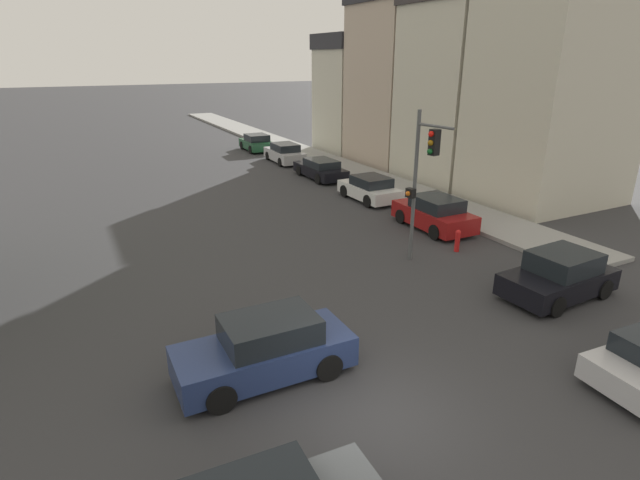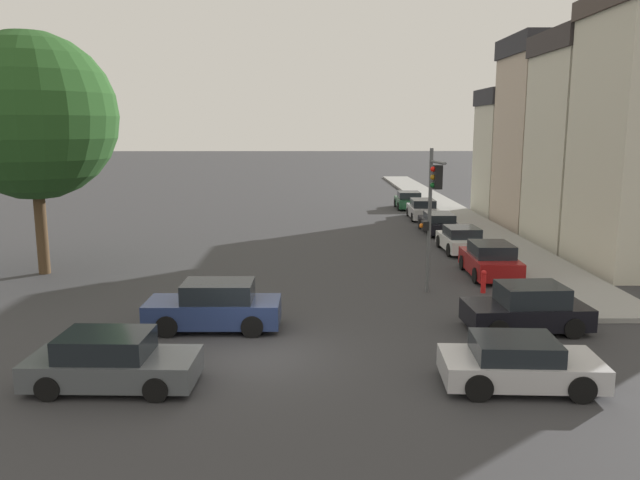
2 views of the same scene
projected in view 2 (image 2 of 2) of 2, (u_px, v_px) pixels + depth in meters
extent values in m
plane|color=#333335|center=(254.00, 356.00, 17.95)|extent=(300.00, 300.00, 0.00)
cube|color=gray|center=(444.00, 207.00, 50.44)|extent=(3.12, 60.00, 0.18)
cube|color=beige|center=(608.00, 151.00, 33.94)|extent=(7.23, 5.99, 10.36)
cube|color=#383333|center=(617.00, 41.00, 32.91)|extent=(7.52, 6.23, 1.16)
cube|color=#BCA893|center=(561.00, 143.00, 40.07)|extent=(7.06, 6.24, 10.86)
cube|color=#2D2D33|center=(568.00, 46.00, 38.98)|extent=(7.34, 6.49, 1.24)
cube|color=beige|center=(525.00, 161.00, 46.10)|extent=(6.52, 5.10, 8.01)
cube|color=#2D2D33|center=(529.00, 97.00, 45.27)|extent=(6.78, 5.31, 1.18)
cylinder|color=#4C3823|center=(41.00, 227.00, 27.69)|extent=(0.51, 0.51, 4.25)
sphere|color=#234C1E|center=(32.00, 116.00, 26.82)|extent=(7.21, 7.21, 7.21)
cylinder|color=#515456|center=(429.00, 221.00, 24.46)|extent=(0.14, 0.14, 5.70)
cylinder|color=#515456|center=(438.00, 162.00, 23.25)|extent=(0.31, 1.60, 0.10)
cube|color=black|center=(438.00, 177.00, 23.35)|extent=(0.34, 0.34, 0.90)
sphere|color=red|center=(433.00, 169.00, 23.27)|extent=(0.20, 0.20, 0.20)
sphere|color=#99660F|center=(433.00, 177.00, 23.33)|extent=(0.20, 0.20, 0.20)
sphere|color=#0F511E|center=(432.00, 185.00, 23.38)|extent=(0.20, 0.20, 0.20)
cube|color=black|center=(425.00, 225.00, 24.46)|extent=(0.26, 0.38, 0.35)
sphere|color=orange|center=(421.00, 226.00, 24.44)|extent=(0.18, 0.18, 0.18)
cube|color=#B7B7BC|center=(520.00, 368.00, 15.78)|extent=(4.03, 2.11, 0.61)
cube|color=black|center=(515.00, 348.00, 15.69)|extent=(2.13, 1.78, 0.49)
cylinder|color=black|center=(557.00, 361.00, 16.64)|extent=(0.70, 0.26, 0.69)
cylinder|color=black|center=(582.00, 389.00, 14.88)|extent=(0.70, 0.26, 0.69)
cylinder|color=black|center=(465.00, 360.00, 16.74)|extent=(0.70, 0.26, 0.69)
cylinder|color=black|center=(479.00, 387.00, 14.98)|extent=(0.70, 0.26, 0.69)
cube|color=#4C5156|center=(114.00, 368.00, 15.78)|extent=(4.29, 1.96, 0.66)
cube|color=black|center=(106.00, 345.00, 15.67)|extent=(2.25, 1.67, 0.59)
cylinder|color=black|center=(174.00, 363.00, 16.62)|extent=(0.63, 0.24, 0.62)
cylinder|color=black|center=(156.00, 389.00, 14.95)|extent=(0.63, 0.24, 0.62)
cylinder|color=black|center=(77.00, 362.00, 16.68)|extent=(0.63, 0.24, 0.62)
cylinder|color=black|center=(48.00, 388.00, 15.01)|extent=(0.63, 0.24, 0.62)
cube|color=black|center=(526.00, 314.00, 20.16)|extent=(3.95, 2.05, 0.71)
cube|color=black|center=(532.00, 294.00, 20.04)|extent=(2.08, 1.74, 0.64)
cylinder|color=black|center=(498.00, 330.00, 19.26)|extent=(0.67, 0.25, 0.66)
cylinder|color=black|center=(481.00, 313.00, 20.98)|extent=(0.67, 0.25, 0.66)
cylinder|color=black|center=(574.00, 328.00, 19.40)|extent=(0.67, 0.25, 0.66)
cylinder|color=black|center=(550.00, 312.00, 21.12)|extent=(0.67, 0.25, 0.66)
cube|color=navy|center=(214.00, 312.00, 20.28)|extent=(4.33, 1.78, 0.78)
cube|color=black|center=(218.00, 291.00, 20.15)|extent=(2.26, 1.56, 0.61)
cylinder|color=black|center=(167.00, 327.00, 19.51)|extent=(0.71, 0.23, 0.70)
cylinder|color=black|center=(178.00, 311.00, 21.12)|extent=(0.71, 0.23, 0.70)
cylinder|color=black|center=(252.00, 326.00, 19.52)|extent=(0.71, 0.23, 0.70)
cylinder|color=black|center=(257.00, 311.00, 21.13)|extent=(0.71, 0.23, 0.70)
cube|color=maroon|center=(490.00, 264.00, 27.42)|extent=(1.94, 4.10, 0.77)
cube|color=black|center=(491.00, 249.00, 27.14)|extent=(1.69, 2.14, 0.56)
cylinder|color=black|center=(463.00, 263.00, 28.71)|extent=(0.23, 0.68, 0.67)
cylinder|color=black|center=(501.00, 263.00, 28.70)|extent=(0.23, 0.68, 0.67)
cylinder|color=black|center=(476.00, 276.00, 26.22)|extent=(0.23, 0.68, 0.67)
cylinder|color=black|center=(518.00, 276.00, 26.22)|extent=(0.23, 0.68, 0.67)
cube|color=silver|center=(461.00, 242.00, 32.81)|extent=(1.92, 3.90, 0.65)
cube|color=black|center=(462.00, 232.00, 32.55)|extent=(1.66, 2.04, 0.51)
cylinder|color=black|center=(439.00, 241.00, 33.99)|extent=(0.23, 0.68, 0.68)
cylinder|color=black|center=(471.00, 241.00, 34.05)|extent=(0.23, 0.68, 0.68)
cylinder|color=black|center=(450.00, 250.00, 31.64)|extent=(0.23, 0.68, 0.68)
cylinder|color=black|center=(484.00, 250.00, 31.69)|extent=(0.23, 0.68, 0.68)
cube|color=black|center=(438.00, 225.00, 38.66)|extent=(1.84, 4.51, 0.62)
cube|color=black|center=(439.00, 217.00, 38.39)|extent=(1.60, 2.35, 0.45)
cylinder|color=black|center=(421.00, 224.00, 40.04)|extent=(0.23, 0.66, 0.66)
cylinder|color=black|center=(447.00, 224.00, 40.08)|extent=(0.23, 0.66, 0.66)
cylinder|color=black|center=(429.00, 231.00, 37.31)|extent=(0.23, 0.66, 0.66)
cylinder|color=black|center=(457.00, 231.00, 37.34)|extent=(0.23, 0.66, 0.66)
cube|color=#B7B7BC|center=(422.00, 211.00, 44.48)|extent=(1.92, 4.39, 0.72)
cube|color=black|center=(423.00, 203.00, 44.20)|extent=(1.64, 2.30, 0.53)
cylinder|color=black|center=(408.00, 212.00, 45.86)|extent=(0.24, 0.64, 0.64)
cylinder|color=black|center=(431.00, 212.00, 45.82)|extent=(0.24, 0.64, 0.64)
cylinder|color=black|center=(413.00, 217.00, 43.21)|extent=(0.24, 0.64, 0.64)
cylinder|color=black|center=(437.00, 217.00, 43.18)|extent=(0.24, 0.64, 0.64)
cube|color=#194728|center=(408.00, 202.00, 50.07)|extent=(2.00, 3.88, 0.67)
cube|color=black|center=(409.00, 195.00, 49.81)|extent=(1.73, 2.03, 0.52)
cylinder|color=black|center=(396.00, 203.00, 51.28)|extent=(0.23, 0.67, 0.66)
cylinder|color=black|center=(417.00, 203.00, 51.27)|extent=(0.23, 0.67, 0.66)
cylinder|color=black|center=(399.00, 206.00, 48.94)|extent=(0.23, 0.67, 0.66)
cylinder|color=black|center=(422.00, 206.00, 48.93)|extent=(0.23, 0.67, 0.66)
cylinder|color=red|center=(483.00, 284.00, 24.74)|extent=(0.20, 0.20, 0.75)
sphere|color=red|center=(484.00, 273.00, 24.66)|extent=(0.22, 0.22, 0.22)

